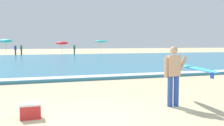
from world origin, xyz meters
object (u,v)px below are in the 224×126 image
object	(u,v)px
beachgoer_near_row_right	(15,50)
cooler_box	(30,111)
beach_umbrella_1	(6,41)
beach_umbrella_2	(62,43)
surfer_with_board	(182,70)
beachgoer_near_row_left	(21,50)
beach_umbrella_3	(101,41)
beachgoer_near_row_mid	(74,49)

from	to	relation	value
beachgoer_near_row_right	cooler_box	size ratio (longest dim) A/B	3.23
beach_umbrella_1	beach_umbrella_2	bearing A→B (deg)	-4.84
surfer_with_board	cooler_box	distance (m)	4.28
beachgoer_near_row_left	cooler_box	world-z (taller)	beachgoer_near_row_left
cooler_box	beach_umbrella_1	bearing A→B (deg)	93.67
beach_umbrella_3	cooler_box	xyz separation A→B (m)	(-12.70, -36.91, -1.91)
cooler_box	beachgoer_near_row_right	bearing A→B (deg)	91.58
beach_umbrella_2	beachgoer_near_row_mid	size ratio (longest dim) A/B	1.33
beachgoer_near_row_left	beachgoer_near_row_mid	world-z (taller)	same
surfer_with_board	beach_umbrella_3	size ratio (longest dim) A/B	1.29
surfer_with_board	beach_umbrella_1	world-z (taller)	beach_umbrella_1
beach_umbrella_2	cooler_box	distance (m)	36.06
beach_umbrella_1	cooler_box	world-z (taller)	beach_umbrella_1
surfer_with_board	beach_umbrella_3	world-z (taller)	beach_umbrella_3
beach_umbrella_2	beachgoer_near_row_right	xyz separation A→B (m)	(-6.89, -1.63, -0.99)
beach_umbrella_2	beachgoer_near_row_mid	distance (m)	2.37
beachgoer_near_row_mid	beachgoer_near_row_left	bearing A→B (deg)	-178.71
beach_umbrella_3	cooler_box	size ratio (longest dim) A/B	4.73
beachgoer_near_row_mid	cooler_box	bearing A→B (deg)	-102.60
beach_umbrella_2	beachgoer_near_row_left	world-z (taller)	beach_umbrella_2
beach_umbrella_1	beachgoer_near_row_left	size ratio (longest dim) A/B	1.57
beach_umbrella_1	cooler_box	xyz separation A→B (m)	(2.33, -36.22, -1.96)
beach_umbrella_1	beach_umbrella_2	world-z (taller)	beach_umbrella_1
surfer_with_board	beachgoer_near_row_right	size ratio (longest dim) A/B	1.89
beach_umbrella_3	beachgoer_near_row_right	world-z (taller)	beach_umbrella_3
beach_umbrella_1	beachgoer_near_row_left	distance (m)	3.37
beach_umbrella_3	beachgoer_near_row_right	bearing A→B (deg)	-167.49
surfer_with_board	cooler_box	world-z (taller)	surfer_with_board
beachgoer_near_row_left	cooler_box	distance (m)	34.03
beach_umbrella_2	surfer_with_board	bearing A→B (deg)	-92.82
beach_umbrella_1	beach_umbrella_2	distance (m)	8.31
beachgoer_near_row_left	beachgoer_near_row_mid	bearing A→B (deg)	1.29
surfer_with_board	beachgoer_near_row_mid	xyz separation A→B (m)	(3.45, 34.29, -0.19)
beachgoer_near_row_left	beachgoer_near_row_mid	xyz separation A→B (m)	(7.78, 0.18, 0.00)
beach_umbrella_2	beachgoer_near_row_left	bearing A→B (deg)	-166.11
beach_umbrella_3	beachgoer_near_row_left	xyz separation A→B (m)	(-12.83, -2.90, -1.25)
beachgoer_near_row_right	beach_umbrella_2	bearing A→B (deg)	13.34
beach_umbrella_3	beachgoer_near_row_left	world-z (taller)	beach_umbrella_3
cooler_box	beachgoer_near_row_left	bearing A→B (deg)	90.23
beachgoer_near_row_left	surfer_with_board	bearing A→B (deg)	-82.76
beach_umbrella_2	cooler_box	xyz separation A→B (m)	(-5.95, -35.52, -1.65)
beach_umbrella_3	beachgoer_near_row_left	bearing A→B (deg)	-167.29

